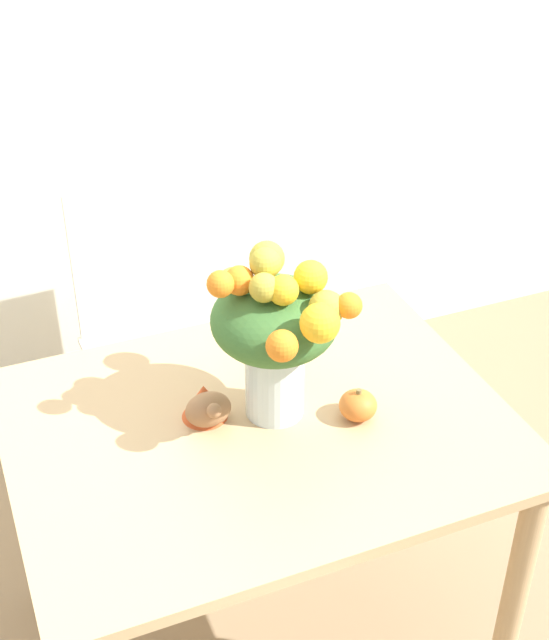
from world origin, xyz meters
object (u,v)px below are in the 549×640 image
object	(u,v)px
flower_vase	(276,330)
dining_chair_near_window	(153,337)
pumpkin	(358,405)
turkey_figurine	(206,405)

from	to	relation	value
flower_vase	dining_chair_near_window	size ratio (longest dim) A/B	0.44
flower_vase	pumpkin	xyz separation A→B (m)	(0.16, -0.09, -0.19)
flower_vase	turkey_figurine	bearing A→B (deg)	166.93
pumpkin	turkey_figurine	world-z (taller)	turkey_figurine
pumpkin	flower_vase	bearing A→B (deg)	152.24
pumpkin	dining_chair_near_window	world-z (taller)	dining_chair_near_window
pumpkin	dining_chair_near_window	distance (m)	0.96
turkey_figurine	dining_chair_near_window	world-z (taller)	dining_chair_near_window
flower_vase	dining_chair_near_window	distance (m)	0.94
pumpkin	dining_chair_near_window	bearing A→B (deg)	106.41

